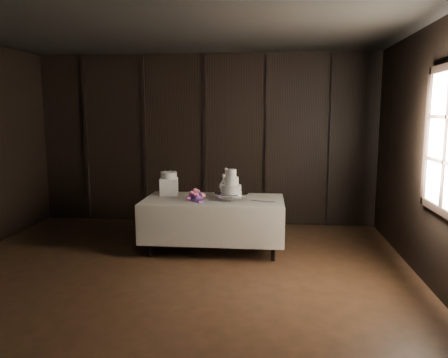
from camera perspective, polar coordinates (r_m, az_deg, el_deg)
room at (r=4.39m, az=-9.50°, el=2.31°), size 6.08×7.08×3.08m
window at (r=5.03m, az=27.05°, el=4.56°), size 0.06×1.16×1.56m
display_table at (r=6.31m, az=-1.36°, el=-5.67°), size 2.00×1.06×0.76m
cake_stand at (r=6.22m, az=0.97°, el=-2.22°), size 0.62×0.62×0.09m
wedding_cake at (r=6.18m, az=0.73°, el=-0.61°), size 0.31×0.28×0.34m
bouquet at (r=6.15m, az=-3.70°, el=-2.17°), size 0.49×0.49×0.19m
box_pedestal at (r=6.56m, az=-7.20°, el=-1.01°), size 0.30×0.30×0.25m
small_cake at (r=6.54m, az=-7.22°, el=0.49°), size 0.25×0.25×0.10m
cake_knife at (r=6.06m, az=4.63°, el=-2.90°), size 0.36×0.14×0.01m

